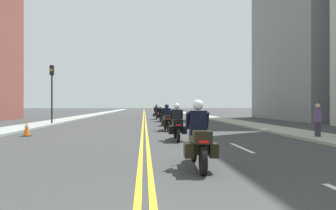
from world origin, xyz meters
TOP-DOWN VIEW (x-y plane):
  - ground_plane at (0.00, 48.00)m, footprint 264.00×264.00m
  - sidewalk_left at (-8.16, 48.00)m, footprint 2.38×144.00m
  - sidewalk_right at (8.16, 48.00)m, footprint 2.38×144.00m
  - centreline_yellow_inner at (-0.12, 48.00)m, footprint 0.12×132.00m
  - centreline_yellow_outer at (0.12, 48.00)m, footprint 0.12×132.00m
  - lane_dashes_white at (3.49, 29.00)m, footprint 0.14×56.40m
  - building_right_1 at (18.78, 28.10)m, footprint 9.08×13.57m
  - motorcycle_0 at (1.29, 4.75)m, footprint 0.78×2.26m
  - motorcycle_1 at (1.41, 10.34)m, footprint 0.77×2.20m
  - motorcycle_2 at (1.37, 15.22)m, footprint 0.78×2.13m
  - motorcycle_3 at (1.66, 19.58)m, footprint 0.77×2.11m
  - motorcycle_4 at (1.54, 25.23)m, footprint 0.77×2.24m
  - motorcycle_5 at (1.33, 29.59)m, footprint 0.78×2.16m
  - traffic_cone_1 at (-5.87, 12.74)m, footprint 0.38×0.38m
  - traffic_light_near at (-7.37, 21.45)m, footprint 0.28×0.38m
  - pedestrian_1 at (7.85, 10.30)m, footprint 0.33×0.41m

SIDE VIEW (x-z plane):
  - ground_plane at x=0.00m, z-range 0.00..0.00m
  - centreline_yellow_inner at x=-0.12m, z-range 0.00..0.01m
  - centreline_yellow_outer at x=0.12m, z-range 0.00..0.01m
  - lane_dashes_white at x=3.49m, z-range 0.00..0.01m
  - sidewalk_left at x=-8.16m, z-range 0.00..0.12m
  - sidewalk_right at x=8.16m, z-range 0.00..0.12m
  - traffic_cone_1 at x=-5.87m, z-range 0.00..0.78m
  - motorcycle_3 at x=1.66m, z-range -0.16..1.46m
  - motorcycle_4 at x=1.54m, z-range -0.13..1.44m
  - motorcycle_1 at x=1.41m, z-range -0.15..1.47m
  - motorcycle_2 at x=1.37m, z-range -0.14..1.48m
  - motorcycle_5 at x=1.33m, z-range -0.15..1.49m
  - motorcycle_0 at x=1.29m, z-range -0.16..1.51m
  - pedestrian_1 at x=7.85m, z-range 0.02..1.64m
  - traffic_light_near at x=-7.37m, z-range 0.90..5.66m
  - building_right_1 at x=18.78m, z-range 0.00..24.27m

